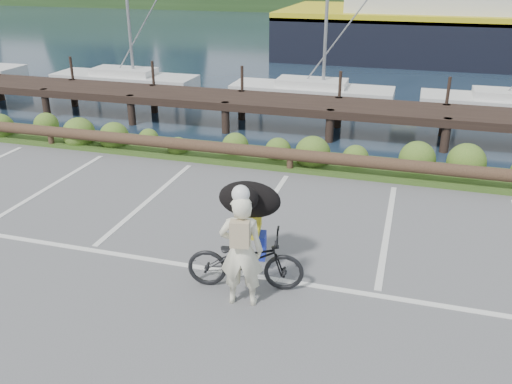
# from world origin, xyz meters

# --- Properties ---
(ground) EXTENTS (72.00, 72.00, 0.00)m
(ground) POSITION_xyz_m (0.00, 0.00, 0.00)
(ground) COLOR #565759
(vegetation_strip) EXTENTS (34.00, 1.60, 0.10)m
(vegetation_strip) POSITION_xyz_m (0.00, 5.30, 0.05)
(vegetation_strip) COLOR #3D5B21
(vegetation_strip) RESTS_ON ground
(log_rail) EXTENTS (32.00, 0.30, 0.60)m
(log_rail) POSITION_xyz_m (0.00, 4.60, 0.00)
(log_rail) COLOR #443021
(log_rail) RESTS_ON ground
(bicycle) EXTENTS (1.97, 0.98, 0.99)m
(bicycle) POSITION_xyz_m (0.51, -0.74, 0.50)
(bicycle) COLOR black
(bicycle) RESTS_ON ground
(cyclist) EXTENTS (0.73, 0.55, 1.82)m
(cyclist) POSITION_xyz_m (0.59, -1.17, 0.91)
(cyclist) COLOR #F0ECCB
(cyclist) RESTS_ON ground
(dog) EXTENTS (0.70, 1.14, 0.61)m
(dog) POSITION_xyz_m (0.40, -0.14, 1.30)
(dog) COLOR black
(dog) RESTS_ON bicycle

